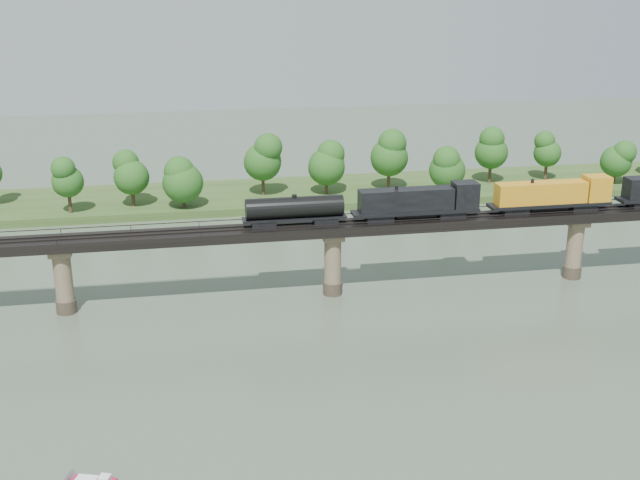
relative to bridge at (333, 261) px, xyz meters
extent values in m
plane|color=#3E4D3C|center=(0.00, -30.00, -5.46)|extent=(400.00, 400.00, 0.00)
cube|color=#2E491D|center=(0.00, 55.00, -4.66)|extent=(300.00, 24.00, 1.60)
cylinder|color=#473A2D|center=(-40.00, 0.00, -4.46)|extent=(3.00, 3.00, 2.00)
cylinder|color=#806E53|center=(-40.00, 0.00, 0.04)|extent=(2.60, 2.60, 9.00)
cube|color=#806E53|center=(-40.00, 0.00, 4.04)|extent=(3.20, 3.20, 1.00)
cylinder|color=#473A2D|center=(0.00, 0.00, -4.46)|extent=(3.00, 3.00, 2.00)
cylinder|color=#806E53|center=(0.00, 0.00, 0.04)|extent=(2.60, 2.60, 9.00)
cube|color=#806E53|center=(0.00, 0.00, 4.04)|extent=(3.20, 3.20, 1.00)
cylinder|color=#473A2D|center=(40.00, 0.00, -4.46)|extent=(3.00, 3.00, 2.00)
cylinder|color=#806E53|center=(40.00, 0.00, 0.04)|extent=(2.60, 2.60, 9.00)
cube|color=#806E53|center=(40.00, 0.00, 4.04)|extent=(3.20, 3.20, 1.00)
cube|color=black|center=(0.00, 0.00, 5.29)|extent=(220.00, 5.00, 1.50)
cube|color=black|center=(0.00, -0.75, 6.12)|extent=(220.00, 0.12, 0.16)
cube|color=black|center=(0.00, 0.75, 6.12)|extent=(220.00, 0.12, 0.16)
cube|color=black|center=(0.00, -2.40, 6.74)|extent=(220.00, 0.10, 0.10)
cube|color=black|center=(0.00, 2.40, 6.74)|extent=(220.00, 0.10, 0.10)
cube|color=black|center=(0.00, -2.40, 6.39)|extent=(0.08, 0.08, 0.70)
cube|color=black|center=(0.00, 2.40, 6.39)|extent=(0.08, 0.08, 0.70)
cylinder|color=#382619|center=(-44.43, 46.31, -2.10)|extent=(0.70, 0.70, 3.51)
sphere|color=#194A15|center=(-44.43, 46.31, 2.57)|extent=(6.31, 6.31, 6.31)
sphere|color=#194A15|center=(-44.43, 46.31, 5.50)|extent=(4.73, 4.73, 4.73)
cylinder|color=#382619|center=(-32.24, 48.84, -2.19)|extent=(0.70, 0.70, 3.34)
sphere|color=#194A15|center=(-32.24, 48.84, 2.27)|extent=(7.18, 7.18, 7.18)
sphere|color=#194A15|center=(-32.24, 48.84, 5.06)|extent=(5.39, 5.39, 5.39)
cylinder|color=#382619|center=(-22.01, 46.15, -2.45)|extent=(0.70, 0.70, 2.83)
sphere|color=#194A15|center=(-22.01, 46.15, 1.32)|extent=(8.26, 8.26, 8.26)
sphere|color=#194A15|center=(-22.01, 46.15, 3.68)|extent=(6.19, 6.19, 6.19)
cylinder|color=#382619|center=(-5.04, 52.68, -1.88)|extent=(0.70, 0.70, 3.96)
sphere|color=#194A15|center=(-5.04, 52.68, 3.41)|extent=(8.07, 8.07, 8.07)
sphere|color=#194A15|center=(-5.04, 52.68, 6.71)|extent=(6.05, 6.05, 6.05)
cylinder|color=#382619|center=(8.52, 51.14, -2.23)|extent=(0.70, 0.70, 3.27)
sphere|color=#194A15|center=(8.52, 51.14, 2.13)|extent=(8.03, 8.03, 8.03)
sphere|color=#194A15|center=(8.52, 51.14, 4.85)|extent=(6.02, 6.02, 6.02)
cylinder|color=#382619|center=(22.65, 52.31, -1.90)|extent=(0.70, 0.70, 3.92)
sphere|color=#194A15|center=(22.65, 52.31, 3.33)|extent=(8.29, 8.29, 8.29)
sphere|color=#194A15|center=(22.65, 52.31, 6.60)|extent=(6.21, 6.21, 6.21)
cylinder|color=#382619|center=(33.59, 45.35, -2.35)|extent=(0.70, 0.70, 3.02)
sphere|color=#194A15|center=(33.59, 45.35, 1.69)|extent=(7.74, 7.74, 7.74)
sphere|color=#194A15|center=(33.59, 45.35, 4.21)|extent=(5.80, 5.80, 5.80)
cylinder|color=#382619|center=(46.81, 54.03, -1.96)|extent=(0.70, 0.70, 3.80)
sphere|color=#194A15|center=(46.81, 54.03, 3.10)|extent=(7.47, 7.47, 7.47)
sphere|color=#194A15|center=(46.81, 54.03, 6.27)|extent=(5.60, 5.60, 5.60)
cylinder|color=#382619|center=(60.48, 54.26, -2.17)|extent=(0.70, 0.70, 3.38)
sphere|color=#194A15|center=(60.48, 54.26, 2.34)|extent=(6.23, 6.23, 6.23)
sphere|color=#194A15|center=(60.48, 54.26, 5.16)|extent=(4.67, 4.67, 4.67)
cylinder|color=#382619|center=(74.35, 48.39, -2.47)|extent=(0.70, 0.70, 2.77)
sphere|color=#194A15|center=(74.35, 48.39, 1.22)|extent=(7.04, 7.04, 7.04)
sphere|color=#194A15|center=(74.35, 48.39, 3.54)|extent=(5.28, 5.28, 5.28)
cube|color=black|center=(40.57, 0.00, 6.61)|extent=(4.17, 2.50, 1.15)
cube|color=black|center=(29.09, 0.00, 6.61)|extent=(4.17, 2.50, 1.15)
cube|color=black|center=(34.83, 0.00, 7.34)|extent=(19.82, 3.13, 0.52)
cube|color=#BF7917|center=(33.27, 0.00, 9.27)|extent=(14.60, 2.82, 3.34)
cube|color=#BF7917|center=(42.66, 0.00, 9.59)|extent=(3.76, 3.13, 3.96)
cylinder|color=black|center=(34.83, 0.00, 6.77)|extent=(6.26, 1.46, 1.46)
cube|color=black|center=(18.66, 0.00, 6.61)|extent=(4.17, 2.50, 1.15)
cube|color=black|center=(7.19, 0.00, 6.61)|extent=(4.17, 2.50, 1.15)
cube|color=black|center=(12.93, 0.00, 7.34)|extent=(19.82, 3.13, 0.52)
cube|color=black|center=(11.36, 0.00, 9.27)|extent=(14.60, 2.82, 3.34)
cube|color=black|center=(20.75, 0.00, 9.59)|extent=(3.76, 3.13, 3.96)
cylinder|color=black|center=(12.93, 0.00, 6.77)|extent=(6.26, 1.46, 1.46)
cube|color=black|center=(-1.16, 0.00, 6.61)|extent=(3.65, 2.29, 1.15)
cube|color=black|center=(-10.55, 0.00, 6.61)|extent=(3.65, 2.29, 1.15)
cube|color=black|center=(-5.85, 0.00, 7.29)|extent=(15.65, 2.50, 0.31)
cylinder|color=black|center=(-5.85, 0.00, 8.96)|extent=(14.60, 3.13, 3.13)
cylinder|color=black|center=(-5.85, 0.00, 10.63)|extent=(0.73, 0.73, 0.52)
cube|color=white|center=(-33.12, -43.44, -4.80)|extent=(2.42, 1.92, 0.22)
cube|color=white|center=(-31.29, -44.06, -4.54)|extent=(1.33, 1.33, 0.61)
camera|label=1|loc=(-22.12, -113.35, 43.27)|focal=45.00mm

